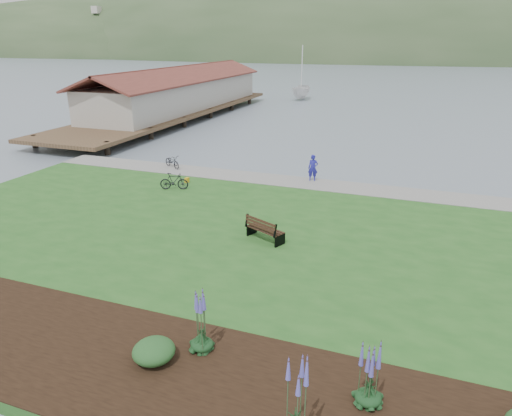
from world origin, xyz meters
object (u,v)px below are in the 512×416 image
Objects in this scene: person at (313,166)px; sailboat at (301,100)px; bicycle_a at (172,161)px; park_bench at (264,229)px.

sailboat is (-11.01, 39.00, -1.31)m from person.
park_bench is at bearing -103.44° from bicycle_a.
bicycle_a is at bearing -86.06° from sailboat.
bicycle_a is (-9.19, -0.30, -0.50)m from person.
person is at bearing -58.57° from bicycle_a.
park_bench is 12.66m from bicycle_a.
person is 0.08× the size of sailboat.
bicycle_a is 39.35m from sailboat.
sailboat reaches higher than bicycle_a.
bicycle_a is at bearing 168.79° from person.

